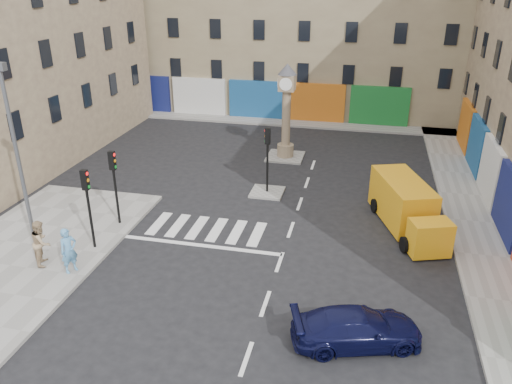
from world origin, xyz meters
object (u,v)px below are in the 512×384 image
(traffic_light_left_near, at_px, (87,197))
(pedestrian_tan, at_px, (41,242))
(navy_sedan, at_px, (357,328))
(traffic_light_left_far, at_px, (114,176))
(yellow_van, at_px, (406,206))
(clock_pillar, at_px, (286,106))
(traffic_light_island, at_px, (268,150))
(pedestrian_blue, at_px, (69,250))
(lamp_post, at_px, (18,157))

(traffic_light_left_near, relative_size, pedestrian_tan, 1.87)
(navy_sedan, bearing_deg, traffic_light_left_far, 45.05)
(navy_sedan, distance_m, yellow_van, 9.24)
(traffic_light_left_near, height_order, clock_pillar, clock_pillar)
(traffic_light_island, xyz_separation_m, pedestrian_tan, (-7.66, -9.49, -1.45))
(yellow_van, bearing_deg, pedestrian_blue, -170.61)
(navy_sedan, distance_m, pedestrian_blue, 11.74)
(clock_pillar, distance_m, pedestrian_blue, 17.15)
(lamp_post, xyz_separation_m, navy_sedan, (13.61, -2.25, -4.16))
(clock_pillar, bearing_deg, pedestrian_blue, -111.44)
(traffic_light_island, distance_m, pedestrian_tan, 12.29)
(traffic_light_left_near, height_order, pedestrian_tan, traffic_light_left_near)
(traffic_light_island, distance_m, navy_sedan, 12.81)
(traffic_light_left_far, height_order, pedestrian_tan, traffic_light_left_far)
(clock_pillar, bearing_deg, lamp_post, -118.35)
(clock_pillar, bearing_deg, traffic_light_left_far, -118.94)
(traffic_light_left_near, relative_size, yellow_van, 0.59)
(traffic_light_island, xyz_separation_m, lamp_post, (-8.20, -9.20, 2.20))
(lamp_post, xyz_separation_m, pedestrian_tan, (0.54, -0.29, -3.65))
(traffic_light_left_far, distance_m, pedestrian_tan, 4.56)
(traffic_light_left_near, relative_size, traffic_light_island, 1.00)
(traffic_light_left_near, distance_m, pedestrian_tan, 2.63)
(traffic_light_left_near, relative_size, pedestrian_blue, 1.90)
(traffic_light_left_far, bearing_deg, lamp_post, -116.57)
(clock_pillar, bearing_deg, traffic_light_island, -90.00)
(traffic_light_island, xyz_separation_m, navy_sedan, (5.41, -11.45, -1.96))
(lamp_post, bearing_deg, traffic_light_island, 48.29)
(clock_pillar, distance_m, yellow_van, 11.45)
(yellow_van, relative_size, pedestrian_blue, 3.23)
(navy_sedan, height_order, pedestrian_blue, pedestrian_blue)
(traffic_light_left_near, height_order, traffic_light_left_far, same)
(pedestrian_blue, bearing_deg, lamp_post, 102.96)
(yellow_van, bearing_deg, pedestrian_tan, -173.96)
(pedestrian_blue, bearing_deg, yellow_van, -31.64)
(traffic_light_left_near, xyz_separation_m, lamp_post, (-1.90, -1.40, 2.17))
(lamp_post, bearing_deg, yellow_van, 23.54)
(traffic_light_island, distance_m, pedestrian_blue, 11.69)
(lamp_post, relative_size, pedestrian_tan, 4.18)
(traffic_light_left_far, xyz_separation_m, navy_sedan, (11.71, -6.05, -1.99))
(traffic_light_left_near, relative_size, lamp_post, 0.45)
(traffic_light_left_near, bearing_deg, pedestrian_blue, -87.30)
(traffic_light_island, relative_size, navy_sedan, 0.85)
(traffic_light_island, height_order, lamp_post, lamp_post)
(yellow_van, bearing_deg, traffic_light_island, 142.62)
(pedestrian_tan, bearing_deg, pedestrian_blue, -125.19)
(traffic_light_left_near, bearing_deg, traffic_light_left_far, 90.00)
(traffic_light_island, xyz_separation_m, yellow_van, (7.36, -2.42, -1.50))
(traffic_light_left_far, distance_m, clock_pillar, 13.05)
(navy_sedan, xyz_separation_m, pedestrian_tan, (-13.07, 1.95, 0.51))
(traffic_light_left_near, bearing_deg, yellow_van, 21.49)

